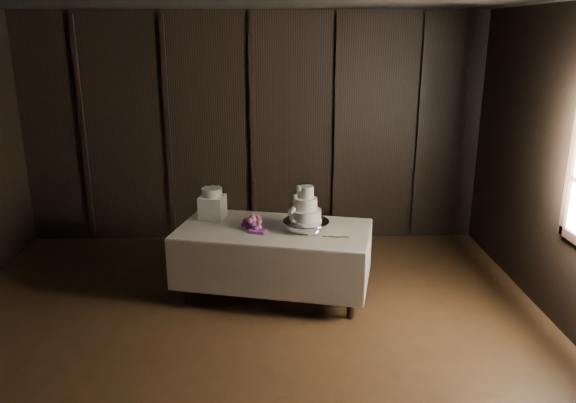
# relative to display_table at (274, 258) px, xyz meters

# --- Properties ---
(room) EXTENTS (6.08, 7.08, 3.08)m
(room) POSITION_rel_display_table_xyz_m (-0.27, -1.72, 1.08)
(room) COLOR black
(room) RESTS_ON ground
(display_table) EXTENTS (2.17, 1.46, 0.76)m
(display_table) POSITION_rel_display_table_xyz_m (0.00, 0.00, 0.00)
(display_table) COLOR beige
(display_table) RESTS_ON ground
(cake_stand) EXTENTS (0.56, 0.56, 0.09)m
(cake_stand) POSITION_rel_display_table_xyz_m (0.34, -0.04, 0.39)
(cake_stand) COLOR silver
(cake_stand) RESTS_ON display_table
(wedding_cake) EXTENTS (0.36, 0.31, 0.37)m
(wedding_cake) POSITION_rel_display_table_xyz_m (0.31, -0.06, 0.58)
(wedding_cake) COLOR white
(wedding_cake) RESTS_ON cake_stand
(bouquet) EXTENTS (0.38, 0.45, 0.18)m
(bouquet) POSITION_rel_display_table_xyz_m (-0.22, -0.02, 0.40)
(bouquet) COLOR #C45674
(bouquet) RESTS_ON display_table
(box_pedestal) EXTENTS (0.30, 0.30, 0.25)m
(box_pedestal) POSITION_rel_display_table_xyz_m (-0.67, 0.36, 0.47)
(box_pedestal) COLOR white
(box_pedestal) RESTS_ON display_table
(small_cake) EXTENTS (0.27, 0.27, 0.09)m
(small_cake) POSITION_rel_display_table_xyz_m (-0.67, 0.36, 0.64)
(small_cake) COLOR white
(small_cake) RESTS_ON box_pedestal
(cake_knife) EXTENTS (0.37, 0.10, 0.01)m
(cake_knife) POSITION_rel_display_table_xyz_m (0.53, -0.29, 0.35)
(cake_knife) COLOR silver
(cake_knife) RESTS_ON display_table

